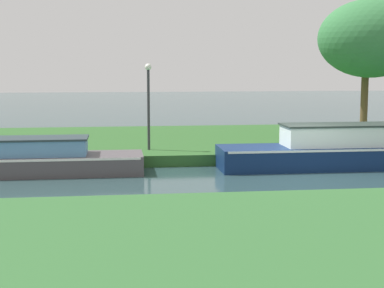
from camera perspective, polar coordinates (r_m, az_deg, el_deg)
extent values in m
plane|color=#2A4447|center=(19.15, 10.82, -2.97)|extent=(120.00, 120.00, 0.00)
cube|color=#2C5A26|center=(25.79, 6.04, 0.28)|extent=(72.00, 10.00, 0.40)
cube|color=#0F264F|center=(21.26, 17.43, -1.10)|extent=(10.98, 1.83, 0.76)
cube|color=white|center=(21.21, 17.46, -0.19)|extent=(10.76, 1.86, 0.07)
cube|color=white|center=(21.12, 17.23, 0.82)|extent=(6.31, 1.39, 0.68)
cube|color=#2A3631|center=(21.08, 17.27, 1.82)|extent=(6.41, 1.46, 0.06)
cylinder|color=brown|center=(26.22, 16.34, 4.19)|extent=(0.31, 0.31, 3.29)
ellipsoid|color=#377942|center=(25.78, 16.96, 9.75)|extent=(4.45, 3.71, 3.23)
cylinder|color=#333338|center=(21.53, -4.23, 3.28)|extent=(0.10, 0.10, 2.90)
sphere|color=white|center=(21.47, -4.27, 7.46)|extent=(0.24, 0.24, 0.24)
cylinder|color=#453D28|center=(20.54, -11.43, -0.11)|extent=(0.16, 0.16, 0.73)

